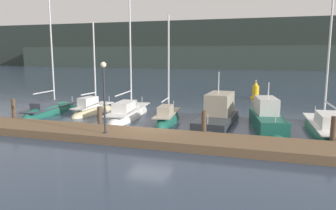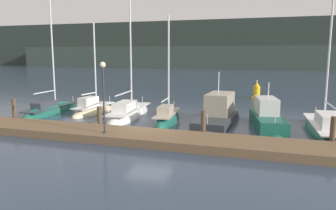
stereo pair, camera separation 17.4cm
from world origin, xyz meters
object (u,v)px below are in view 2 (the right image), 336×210
(sailboat_berth_7, at_px, (326,131))
(motorboat_berth_5, at_px, (218,118))
(dock_lamppost, at_px, (103,86))
(sailboat_berth_2, at_px, (93,111))
(motorboat_berth_6, at_px, (267,122))
(channel_buoy, at_px, (257,92))
(sailboat_berth_4, at_px, (167,120))
(sailboat_berth_3, at_px, (129,115))
(sailboat_berth_1, at_px, (51,112))

(sailboat_berth_7, bearing_deg, motorboat_berth_5, 173.58)
(motorboat_berth_5, relative_size, dock_lamppost, 1.82)
(sailboat_berth_2, xyz_separation_m, sailboat_berth_7, (17.03, -1.34, -0.03))
(sailboat_berth_7, relative_size, dock_lamppost, 2.76)
(sailboat_berth_2, relative_size, dock_lamppost, 2.01)
(motorboat_berth_6, xyz_separation_m, channel_buoy, (-1.43, 14.09, 0.37))
(sailboat_berth_4, bearing_deg, motorboat_berth_5, 12.45)
(motorboat_berth_5, distance_m, channel_buoy, 13.76)
(sailboat_berth_7, xyz_separation_m, channel_buoy, (-4.91, 14.39, 0.62))
(sailboat_berth_3, bearing_deg, sailboat_berth_4, -15.39)
(channel_buoy, bearing_deg, sailboat_berth_4, -110.35)
(sailboat_berth_3, relative_size, motorboat_berth_5, 1.71)
(sailboat_berth_7, distance_m, channel_buoy, 15.22)
(sailboat_berth_1, height_order, sailboat_berth_2, sailboat_berth_1)
(sailboat_berth_4, xyz_separation_m, channel_buoy, (5.34, 14.40, 0.64))
(sailboat_berth_1, height_order, motorboat_berth_5, sailboat_berth_1)
(sailboat_berth_3, bearing_deg, motorboat_berth_6, -3.55)
(motorboat_berth_6, distance_m, channel_buoy, 14.17)
(sailboat_berth_2, bearing_deg, sailboat_berth_4, -11.24)
(sailboat_berth_4, bearing_deg, sailboat_berth_2, 168.76)
(sailboat_berth_7, distance_m, dock_lamppost, 13.66)
(motorboat_berth_5, bearing_deg, sailboat_berth_1, -178.03)
(sailboat_berth_2, bearing_deg, dock_lamppost, -55.00)
(motorboat_berth_5, bearing_deg, sailboat_berth_4, -167.55)
(channel_buoy, bearing_deg, motorboat_berth_5, -97.81)
(motorboat_berth_6, relative_size, sailboat_berth_7, 0.56)
(motorboat_berth_5, xyz_separation_m, motorboat_berth_6, (3.30, -0.46, 0.00))
(motorboat_berth_5, relative_size, motorboat_berth_6, 1.18)
(sailboat_berth_1, bearing_deg, channel_buoy, 42.53)
(sailboat_berth_7, xyz_separation_m, dock_lamppost, (-11.98, -5.88, 2.95))
(sailboat_berth_4, height_order, channel_buoy, sailboat_berth_4)
(sailboat_berth_1, relative_size, channel_buoy, 4.98)
(sailboat_berth_1, xyz_separation_m, motorboat_berth_6, (16.80, 0.01, 0.29))
(motorboat_berth_5, bearing_deg, sailboat_berth_3, 178.56)
(sailboat_berth_2, relative_size, sailboat_berth_4, 0.95)
(sailboat_berth_3, height_order, motorboat_berth_6, sailboat_berth_3)
(sailboat_berth_1, distance_m, sailboat_berth_4, 10.03)
(dock_lamppost, bearing_deg, motorboat_berth_6, 36.05)
(motorboat_berth_6, bearing_deg, sailboat_berth_4, -177.39)
(motorboat_berth_5, xyz_separation_m, sailboat_berth_7, (6.78, -0.76, -0.25))
(motorboat_berth_5, xyz_separation_m, dock_lamppost, (-5.20, -6.64, 2.70))
(sailboat_berth_3, relative_size, channel_buoy, 6.12)
(sailboat_berth_1, bearing_deg, sailboat_berth_7, -0.85)
(sailboat_berth_2, bearing_deg, sailboat_berth_7, -4.51)
(sailboat_berth_3, distance_m, sailboat_berth_4, 3.54)
(sailboat_berth_4, bearing_deg, dock_lamppost, -106.36)
(motorboat_berth_5, bearing_deg, sailboat_berth_2, 176.76)
(sailboat_berth_7, bearing_deg, sailboat_berth_3, 176.08)
(sailboat_berth_2, bearing_deg, channel_buoy, 47.11)
(motorboat_berth_5, height_order, sailboat_berth_7, sailboat_berth_7)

